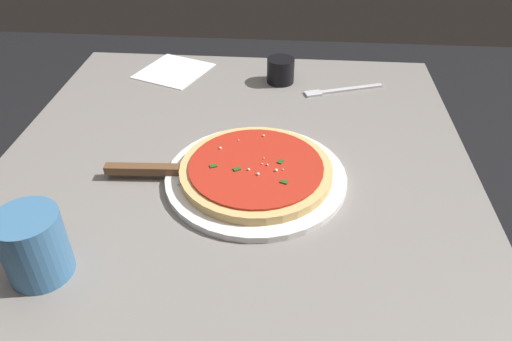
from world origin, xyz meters
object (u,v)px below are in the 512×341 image
object	(u,v)px
cup_small_sauce	(281,71)
fork	(339,90)
pizza	(256,170)
pizza_server	(166,170)
napkin_folded_right	(174,71)
cup_tall_drink	(34,246)
serving_plate	(256,177)

from	to	relation	value
cup_small_sauce	fork	bearing A→B (deg)	74.30
pizza	cup_small_sauce	xyz separation A→B (m)	(-0.38, 0.03, 0.01)
pizza_server	napkin_folded_right	world-z (taller)	pizza_server
cup_tall_drink	napkin_folded_right	xyz separation A→B (m)	(-0.65, 0.04, -0.05)
cup_tall_drink	cup_small_sauce	bearing A→B (deg)	153.81
pizza	napkin_folded_right	xyz separation A→B (m)	(-0.42, -0.24, -0.02)
pizza	fork	bearing A→B (deg)	154.89
serving_plate	cup_small_sauce	world-z (taller)	cup_small_sauce
cup_tall_drink	cup_small_sauce	size ratio (longest dim) A/B	1.58
cup_tall_drink	pizza_server	bearing A→B (deg)	151.46
pizza_server	cup_tall_drink	size ratio (longest dim) A/B	2.21
serving_plate	pizza	xyz separation A→B (m)	(0.00, -0.00, 0.02)
napkin_folded_right	cup_tall_drink	bearing A→B (deg)	-3.46
serving_plate	pizza	distance (m)	0.02
pizza_server	fork	distance (m)	0.48
pizza	napkin_folded_right	size ratio (longest dim) A/B	1.66
pizza	cup_tall_drink	bearing A→B (deg)	-50.04
serving_plate	napkin_folded_right	world-z (taller)	serving_plate
serving_plate	pizza	world-z (taller)	pizza
pizza	pizza_server	xyz separation A→B (m)	(0.01, -0.16, -0.00)
napkin_folded_right	fork	world-z (taller)	fork
pizza	fork	world-z (taller)	pizza
pizza_server	fork	bearing A→B (deg)	138.12
serving_plate	napkin_folded_right	size ratio (longest dim) A/B	1.98
pizza	pizza_server	bearing A→B (deg)	-86.98
fork	pizza_server	bearing A→B (deg)	-41.88
serving_plate	cup_small_sauce	size ratio (longest dim) A/B	4.91
cup_small_sauce	fork	size ratio (longest dim) A/B	0.35
napkin_folded_right	cup_small_sauce	bearing A→B (deg)	82.15
pizza	fork	size ratio (longest dim) A/B	1.44
pizza_server	napkin_folded_right	xyz separation A→B (m)	(-0.43, -0.08, -0.02)
serving_plate	fork	xyz separation A→B (m)	(-0.35, 0.16, -0.00)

